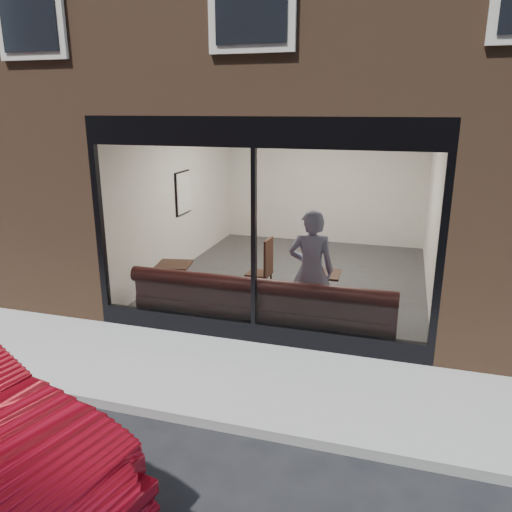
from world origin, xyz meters
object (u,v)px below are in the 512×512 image
(cafe_table_right, at_px, (323,274))
(cafe_chair_left, at_px, (259,274))
(cafe_table_left, at_px, (174,265))
(person, at_px, (311,271))
(banquette, at_px, (262,317))

(cafe_table_right, height_order, cafe_chair_left, cafe_table_right)
(cafe_table_left, distance_m, cafe_table_right, 2.52)
(cafe_table_left, bearing_deg, cafe_table_right, 5.59)
(cafe_table_left, bearing_deg, person, -6.20)
(person, distance_m, cafe_table_left, 2.43)
(person, relative_size, cafe_table_left, 3.38)
(cafe_table_left, xyz_separation_m, cafe_table_right, (2.51, 0.25, 0.00))
(cafe_table_left, relative_size, cafe_chair_left, 1.28)
(person, height_order, cafe_table_right, person)
(person, xyz_separation_m, cafe_table_left, (-2.41, 0.26, -0.20))
(person, bearing_deg, banquette, 15.35)
(cafe_table_right, bearing_deg, cafe_table_left, -174.41)
(person, height_order, cafe_table_left, person)
(cafe_table_right, bearing_deg, person, -101.71)
(cafe_table_left, height_order, cafe_chair_left, cafe_table_left)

